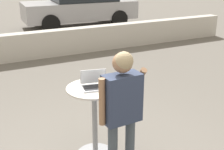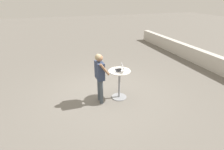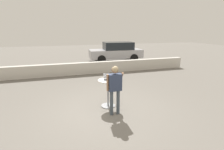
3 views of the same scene
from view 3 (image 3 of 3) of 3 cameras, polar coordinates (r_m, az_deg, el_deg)
The scene contains 7 objects.
ground_plane at distance 6.08m, azimuth -2.50°, elevation -11.86°, with size 50.00×50.00×0.00m, color slate.
pavement_kerb at distance 10.94m, azimuth -9.57°, elevation 2.15°, with size 14.04×0.35×0.72m.
cafe_table at distance 6.25m, azimuth -1.30°, elevation -4.90°, with size 0.71×0.71×0.99m.
laptop at distance 6.13m, azimuth -1.25°, elevation -1.22°, with size 0.38×0.35×0.21m.
coffee_mug at distance 6.18m, azimuth 0.83°, elevation -0.99°, with size 0.13×0.09×0.10m.
standing_person at distance 5.52m, azimuth 0.94°, elevation -3.09°, with size 0.56×0.37×1.63m.
parked_car_near_street at distance 15.15m, azimuth 1.42°, elevation 7.69°, with size 4.55×2.05×1.63m.
Camera 3 is at (-1.34, -5.26, 2.74)m, focal length 28.00 mm.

